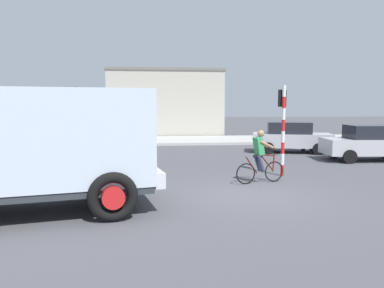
{
  "coord_description": "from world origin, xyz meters",
  "views": [
    {
      "loc": [
        -2.7,
        -10.09,
        2.57
      ],
      "look_at": [
        -1.25,
        2.5,
        1.2
      ],
      "focal_mm": 35.25,
      "sensor_mm": 36.0,
      "label": 1
    }
  ],
  "objects_px": {
    "cyclist": "(260,157)",
    "traffic_light_pole": "(283,118)",
    "car_white_mid": "(62,143)",
    "car_far_side": "(291,137)",
    "car_red_near": "(370,143)",
    "pedestrian_near_kerb": "(303,135)",
    "truck_foreground": "(37,142)"
  },
  "relations": [
    {
      "from": "cyclist",
      "to": "traffic_light_pole",
      "type": "height_order",
      "value": "traffic_light_pole"
    },
    {
      "from": "pedestrian_near_kerb",
      "to": "truck_foreground",
      "type": "bearing_deg",
      "value": -136.09
    },
    {
      "from": "cyclist",
      "to": "car_white_mid",
      "type": "relative_size",
      "value": 0.4
    },
    {
      "from": "truck_foreground",
      "to": "pedestrian_near_kerb",
      "type": "distance_m",
      "value": 15.27
    },
    {
      "from": "cyclist",
      "to": "car_red_near",
      "type": "xyz_separation_m",
      "value": [
        6.33,
        4.13,
        -0.05
      ]
    },
    {
      "from": "truck_foreground",
      "to": "cyclist",
      "type": "bearing_deg",
      "value": 23.0
    },
    {
      "from": "pedestrian_near_kerb",
      "to": "car_white_mid",
      "type": "bearing_deg",
      "value": -168.91
    },
    {
      "from": "truck_foreground",
      "to": "cyclist",
      "type": "relative_size",
      "value": 3.37
    },
    {
      "from": "truck_foreground",
      "to": "pedestrian_near_kerb",
      "type": "height_order",
      "value": "truck_foreground"
    },
    {
      "from": "car_far_side",
      "to": "traffic_light_pole",
      "type": "bearing_deg",
      "value": -113.86
    },
    {
      "from": "truck_foreground",
      "to": "car_far_side",
      "type": "xyz_separation_m",
      "value": [
        10.01,
        9.92,
        -0.85
      ]
    },
    {
      "from": "truck_foreground",
      "to": "traffic_light_pole",
      "type": "bearing_deg",
      "value": 27.31
    },
    {
      "from": "cyclist",
      "to": "traffic_light_pole",
      "type": "relative_size",
      "value": 0.54
    },
    {
      "from": "car_white_mid",
      "to": "car_far_side",
      "type": "bearing_deg",
      "value": 8.78
    },
    {
      "from": "car_far_side",
      "to": "car_red_near",
      "type": "bearing_deg",
      "value": -52.27
    },
    {
      "from": "car_white_mid",
      "to": "truck_foreground",
      "type": "bearing_deg",
      "value": -81.18
    },
    {
      "from": "truck_foreground",
      "to": "cyclist",
      "type": "xyz_separation_m",
      "value": [
        6.14,
        2.61,
        -0.8
      ]
    },
    {
      "from": "car_red_near",
      "to": "pedestrian_near_kerb",
      "type": "distance_m",
      "value": 4.12
    },
    {
      "from": "car_red_near",
      "to": "car_far_side",
      "type": "xyz_separation_m",
      "value": [
        -2.46,
        3.18,
        0.0
      ]
    },
    {
      "from": "car_far_side",
      "to": "truck_foreground",
      "type": "bearing_deg",
      "value": -135.27
    },
    {
      "from": "car_white_mid",
      "to": "car_far_side",
      "type": "distance_m",
      "value": 11.42
    },
    {
      "from": "traffic_light_pole",
      "to": "car_white_mid",
      "type": "height_order",
      "value": "traffic_light_pole"
    },
    {
      "from": "car_white_mid",
      "to": "car_red_near",
      "type": "bearing_deg",
      "value": -5.98
    },
    {
      "from": "car_white_mid",
      "to": "car_far_side",
      "type": "height_order",
      "value": "same"
    },
    {
      "from": "cyclist",
      "to": "car_white_mid",
      "type": "height_order",
      "value": "cyclist"
    },
    {
      "from": "cyclist",
      "to": "pedestrian_near_kerb",
      "type": "bearing_deg",
      "value": 58.71
    },
    {
      "from": "cyclist",
      "to": "traffic_light_pole",
      "type": "distance_m",
      "value": 2.03
    },
    {
      "from": "cyclist",
      "to": "car_red_near",
      "type": "relative_size",
      "value": 0.42
    },
    {
      "from": "cyclist",
      "to": "traffic_light_pole",
      "type": "bearing_deg",
      "value": 45.22
    },
    {
      "from": "car_far_side",
      "to": "pedestrian_near_kerb",
      "type": "bearing_deg",
      "value": 34.09
    },
    {
      "from": "car_white_mid",
      "to": "cyclist",
      "type": "bearing_deg",
      "value": -36.9
    },
    {
      "from": "car_red_near",
      "to": "car_white_mid",
      "type": "height_order",
      "value": "same"
    }
  ]
}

